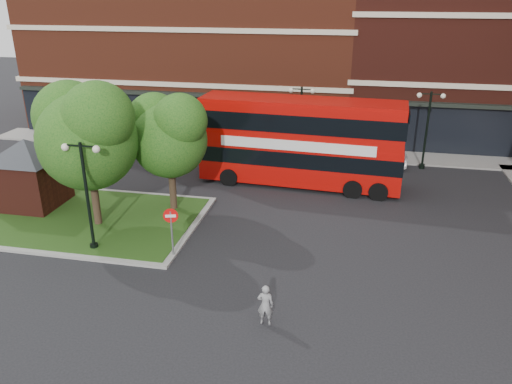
% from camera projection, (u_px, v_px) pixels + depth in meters
% --- Properties ---
extents(ground, '(120.00, 120.00, 0.00)m').
position_uv_depth(ground, '(211.00, 264.00, 21.15)').
color(ground, black).
rests_on(ground, ground).
extents(pavement_far, '(44.00, 3.00, 0.12)m').
position_uv_depth(pavement_far, '(275.00, 149.00, 36.10)').
color(pavement_far, slate).
rests_on(pavement_far, ground).
extents(terrace_far_left, '(26.00, 12.00, 14.00)m').
position_uv_depth(terrace_far_left, '(197.00, 38.00, 41.76)').
color(terrace_far_left, maroon).
rests_on(terrace_far_left, ground).
extents(terrace_far_right, '(18.00, 12.00, 16.00)m').
position_uv_depth(terrace_far_right, '(477.00, 30.00, 37.33)').
color(terrace_far_right, '#471911').
rests_on(terrace_far_right, ground).
extents(traffic_island, '(12.60, 7.60, 0.15)m').
position_uv_depth(traffic_island, '(76.00, 218.00, 25.33)').
color(traffic_island, gray).
rests_on(traffic_island, ground).
extents(kiosk, '(6.51, 6.51, 3.60)m').
position_uv_depth(kiosk, '(28.00, 166.00, 25.94)').
color(kiosk, '#471911').
rests_on(kiosk, traffic_island).
extents(tree_island_west, '(5.40, 4.71, 7.21)m').
position_uv_depth(tree_island_west, '(85.00, 131.00, 22.90)').
color(tree_island_west, '#2D2116').
rests_on(tree_island_west, ground).
extents(tree_island_east, '(4.46, 3.90, 6.29)m').
position_uv_depth(tree_island_east, '(168.00, 132.00, 24.81)').
color(tree_island_east, '#2D2116').
rests_on(tree_island_east, ground).
extents(lamp_island, '(1.72, 0.36, 5.00)m').
position_uv_depth(lamp_island, '(87.00, 191.00, 21.28)').
color(lamp_island, black).
rests_on(lamp_island, ground).
extents(lamp_far_left, '(1.72, 0.36, 5.00)m').
position_uv_depth(lamp_far_left, '(301.00, 120.00, 32.87)').
color(lamp_far_left, black).
rests_on(lamp_far_left, ground).
extents(lamp_far_right, '(1.72, 0.36, 5.00)m').
position_uv_depth(lamp_far_right, '(427.00, 126.00, 31.40)').
color(lamp_far_right, black).
rests_on(lamp_far_right, ground).
extents(bus, '(11.84, 3.42, 4.46)m').
position_uv_depth(bus, '(300.00, 137.00, 28.81)').
color(bus, '#AB0A06').
rests_on(bus, ground).
extents(woman, '(0.58, 0.40, 1.54)m').
position_uv_depth(woman, '(265.00, 305.00, 17.14)').
color(woman, gray).
rests_on(woman, ground).
extents(car_silver, '(3.73, 1.64, 1.25)m').
position_uv_depth(car_silver, '(215.00, 147.00, 34.80)').
color(car_silver, '#AAACB1').
rests_on(car_silver, ground).
extents(car_white, '(4.36, 2.02, 1.39)m').
position_uv_depth(car_white, '(375.00, 155.00, 32.76)').
color(car_white, white).
rests_on(car_white, ground).
extents(no_entry_sign, '(0.63, 0.21, 2.30)m').
position_uv_depth(no_entry_sign, '(171.00, 223.00, 21.13)').
color(no_entry_sign, slate).
rests_on(no_entry_sign, ground).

